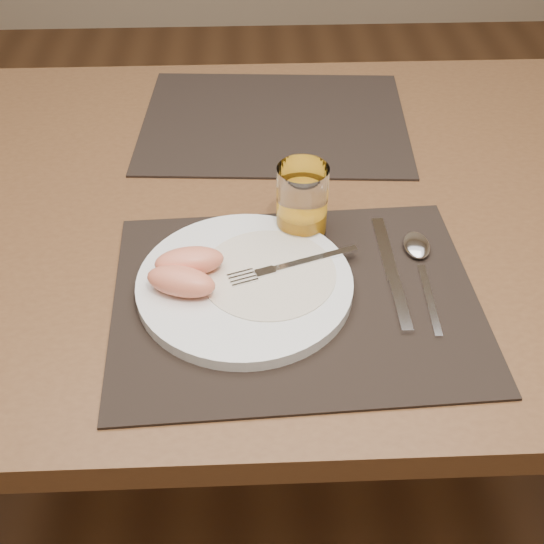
% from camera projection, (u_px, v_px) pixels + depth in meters
% --- Properties ---
extents(ground, '(5.00, 5.00, 0.00)m').
position_uv_depth(ground, '(271.00, 473.00, 1.51)').
color(ground, '#54341D').
rests_on(ground, ground).
extents(table, '(1.40, 0.90, 0.75)m').
position_uv_depth(table, '(270.00, 240.00, 1.07)').
color(table, brown).
rests_on(table, ground).
extents(placemat_near, '(0.46, 0.37, 0.00)m').
position_uv_depth(placemat_near, '(296.00, 299.00, 0.85)').
color(placemat_near, black).
rests_on(placemat_near, table).
extents(placemat_far, '(0.47, 0.38, 0.00)m').
position_uv_depth(placemat_far, '(274.00, 121.00, 1.17)').
color(placemat_far, black).
rests_on(placemat_far, table).
extents(plate, '(0.27, 0.27, 0.02)m').
position_uv_depth(plate, '(245.00, 284.00, 0.85)').
color(plate, white).
rests_on(plate, placemat_near).
extents(plate_dressing, '(0.17, 0.17, 0.00)m').
position_uv_depth(plate_dressing, '(268.00, 273.00, 0.85)').
color(plate_dressing, white).
rests_on(plate_dressing, plate).
extents(fork, '(0.17, 0.07, 0.00)m').
position_uv_depth(fork, '(283.00, 267.00, 0.86)').
color(fork, silver).
rests_on(fork, plate).
extents(knife, '(0.02, 0.22, 0.01)m').
position_uv_depth(knife, '(394.00, 280.00, 0.86)').
color(knife, silver).
rests_on(knife, placemat_near).
extents(spoon, '(0.04, 0.19, 0.01)m').
position_uv_depth(spoon, '(418.00, 253.00, 0.90)').
color(spoon, silver).
rests_on(spoon, placemat_near).
extents(juice_glass, '(0.07, 0.07, 0.10)m').
position_uv_depth(juice_glass, '(302.00, 205.00, 0.91)').
color(juice_glass, white).
rests_on(juice_glass, placemat_near).
extents(grapefruit_wedges, '(0.10, 0.09, 0.03)m').
position_uv_depth(grapefruit_wedges, '(185.00, 271.00, 0.83)').
color(grapefruit_wedges, '#E9835F').
rests_on(grapefruit_wedges, plate).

